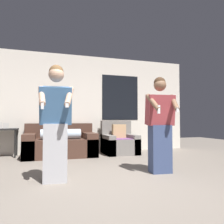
% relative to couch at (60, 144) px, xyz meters
% --- Properties ---
extents(ground_plane, '(14.00, 14.00, 0.00)m').
position_rel_couch_xyz_m(ground_plane, '(0.50, -2.86, -0.29)').
color(ground_plane, slate).
extents(wall_back, '(6.54, 0.07, 2.70)m').
position_rel_couch_xyz_m(wall_back, '(0.52, 0.53, 1.06)').
color(wall_back, silver).
rests_on(wall_back, ground_plane).
extents(couch, '(1.70, 0.97, 0.80)m').
position_rel_couch_xyz_m(couch, '(0.00, 0.00, 0.00)').
color(couch, '#472D23').
rests_on(couch, ground_plane).
extents(armchair, '(0.84, 0.87, 0.87)m').
position_rel_couch_xyz_m(armchair, '(1.53, -0.01, -0.00)').
color(armchair, slate).
rests_on(armchair, ground_plane).
extents(side_table, '(0.53, 0.45, 0.84)m').
position_rel_couch_xyz_m(side_table, '(-1.26, 0.24, 0.29)').
color(side_table, black).
rests_on(side_table, ground_plane).
extents(person_left, '(0.51, 0.53, 1.67)m').
position_rel_couch_xyz_m(person_left, '(-0.22, -2.31, 0.55)').
color(person_left, '#B2B2B7').
rests_on(person_left, ground_plane).
extents(person_right, '(0.51, 0.50, 1.61)m').
position_rel_couch_xyz_m(person_right, '(1.49, -2.25, 0.51)').
color(person_right, '#384770').
rests_on(person_right, ground_plane).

